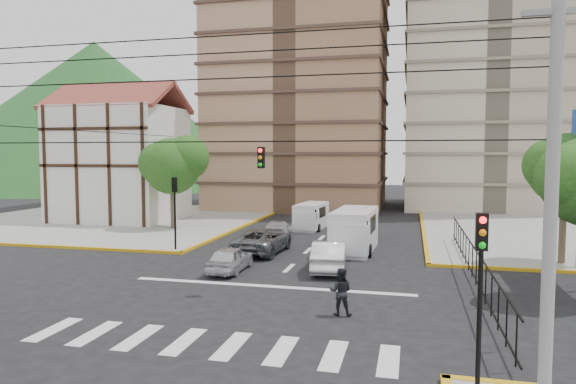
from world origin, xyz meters
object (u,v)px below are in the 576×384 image
(traffic_light_nw, at_px, (175,201))
(car_white_front_right, at_px, (329,256))
(van_right_lane, at_px, (354,232))
(van_left_lane, at_px, (311,217))
(traffic_light_se, at_px, (481,273))
(car_silver_front_left, at_px, (230,259))
(pedestrian_crosswalk, at_px, (341,292))

(traffic_light_nw, relative_size, car_white_front_right, 0.94)
(van_right_lane, distance_m, van_left_lane, 9.62)
(traffic_light_se, relative_size, van_left_lane, 0.94)
(car_silver_front_left, bearing_deg, traffic_light_se, 132.22)
(van_left_lane, height_order, pedestrian_crosswalk, van_left_lane)
(van_right_lane, distance_m, car_silver_front_left, 8.72)
(traffic_light_nw, distance_m, van_left_lane, 12.88)
(van_left_lane, height_order, car_white_front_right, van_left_lane)
(traffic_light_nw, relative_size, van_right_lane, 0.76)
(car_silver_front_left, relative_size, car_white_front_right, 0.82)
(van_left_lane, xyz_separation_m, pedestrian_crosswalk, (5.24, -21.03, -0.10))
(traffic_light_se, distance_m, car_white_front_right, 14.19)
(traffic_light_nw, distance_m, pedestrian_crosswalk, 15.36)
(traffic_light_se, bearing_deg, car_white_front_right, 113.99)
(van_right_lane, relative_size, van_left_lane, 1.24)
(van_right_lane, distance_m, car_white_front_right, 5.37)
(traffic_light_se, distance_m, traffic_light_nw, 22.06)
(traffic_light_nw, distance_m, van_right_lane, 11.05)
(car_white_front_right, relative_size, pedestrian_crosswalk, 2.63)
(traffic_light_nw, bearing_deg, pedestrian_crosswalk, -40.98)
(traffic_light_nw, height_order, car_silver_front_left, traffic_light_nw)
(car_silver_front_left, bearing_deg, van_left_lane, -94.99)
(pedestrian_crosswalk, bearing_deg, car_white_front_right, -79.06)
(van_left_lane, height_order, car_silver_front_left, van_left_lane)
(traffic_light_se, xyz_separation_m, pedestrian_crosswalk, (-4.12, 5.63, -2.23))
(traffic_light_nw, bearing_deg, van_left_lane, 60.58)
(traffic_light_nw, height_order, van_left_lane, traffic_light_nw)
(traffic_light_se, xyz_separation_m, van_left_lane, (-9.36, 26.66, -2.12))
(van_left_lane, bearing_deg, pedestrian_crosswalk, -70.90)
(van_right_lane, xyz_separation_m, van_left_lane, (-4.36, 8.58, -0.25))
(traffic_light_se, xyz_separation_m, traffic_light_nw, (-15.60, 15.60, 0.00))
(car_white_front_right, distance_m, pedestrian_crosswalk, 7.32)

